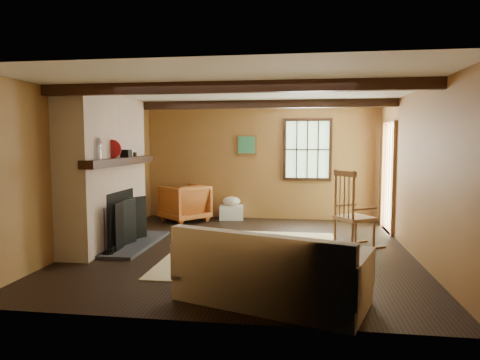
% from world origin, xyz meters
% --- Properties ---
extents(ground, '(5.50, 5.50, 0.00)m').
position_xyz_m(ground, '(0.00, 0.00, 0.00)').
color(ground, black).
rests_on(ground, ground).
extents(room_envelope, '(5.02, 5.52, 2.44)m').
position_xyz_m(room_envelope, '(0.22, 0.26, 1.63)').
color(room_envelope, '#935D34').
rests_on(room_envelope, ground).
extents(fireplace, '(1.02, 2.30, 2.40)m').
position_xyz_m(fireplace, '(-2.23, -0.00, 1.10)').
color(fireplace, brown).
rests_on(fireplace, ground).
extents(rug, '(2.50, 3.00, 0.01)m').
position_xyz_m(rug, '(0.20, -0.20, 0.00)').
color(rug, '#D3BD8C').
rests_on(rug, ground).
extents(rocking_chair, '(1.00, 0.88, 1.23)m').
position_xyz_m(rocking_chair, '(1.67, 0.29, 0.52)').
color(rocking_chair, '#A87B52').
rests_on(rocking_chair, ground).
extents(sofa, '(2.11, 1.43, 0.78)m').
position_xyz_m(sofa, '(0.56, -2.20, 0.28)').
color(sofa, beige).
rests_on(sofa, ground).
extents(firewood_pile, '(0.63, 0.12, 0.23)m').
position_xyz_m(firewood_pile, '(-1.92, 2.60, 0.12)').
color(firewood_pile, brown).
rests_on(firewood_pile, ground).
extents(laundry_basket, '(0.54, 0.44, 0.30)m').
position_xyz_m(laundry_basket, '(-0.60, 2.52, 0.15)').
color(laundry_basket, white).
rests_on(laundry_basket, ground).
extents(basket_pillow, '(0.46, 0.42, 0.19)m').
position_xyz_m(basket_pillow, '(-0.60, 2.52, 0.40)').
color(basket_pillow, beige).
rests_on(basket_pillow, laundry_basket).
extents(armchair, '(1.20, 1.19, 0.78)m').
position_xyz_m(armchair, '(-1.54, 2.14, 0.39)').
color(armchair, '#BF6026').
rests_on(armchair, ground).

